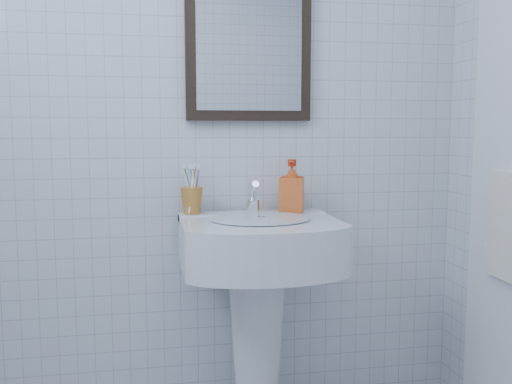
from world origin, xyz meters
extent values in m
cube|color=silver|center=(0.00, 1.20, 1.25)|extent=(2.20, 0.02, 2.50)
cone|color=silver|center=(0.21, 1.01, 0.36)|extent=(0.23, 0.23, 0.72)
cube|color=silver|center=(0.21, 0.96, 0.79)|extent=(0.58, 0.41, 0.18)
cube|color=silver|center=(0.21, 1.12, 0.86)|extent=(0.58, 0.10, 0.03)
cylinder|color=silver|center=(0.21, 0.93, 0.88)|extent=(0.36, 0.36, 0.01)
cylinder|color=white|center=(0.21, 1.09, 0.91)|extent=(0.05, 0.05, 0.05)
cylinder|color=white|center=(0.21, 1.08, 0.97)|extent=(0.03, 0.10, 0.08)
cylinder|color=white|center=(0.21, 1.11, 0.95)|extent=(0.03, 0.05, 0.10)
imported|color=red|center=(0.37, 1.10, 0.98)|extent=(0.12, 0.12, 0.20)
cube|color=black|center=(0.21, 1.18, 1.55)|extent=(0.50, 0.04, 0.62)
cube|color=silver|center=(0.21, 1.16, 1.55)|extent=(0.42, 0.00, 0.54)
torus|color=white|center=(1.06, 0.70, 1.05)|extent=(0.01, 0.18, 0.18)
cube|color=beige|center=(1.04, 0.70, 0.87)|extent=(0.03, 0.16, 0.38)
camera|label=1|loc=(-0.19, -1.08, 1.21)|focal=40.00mm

